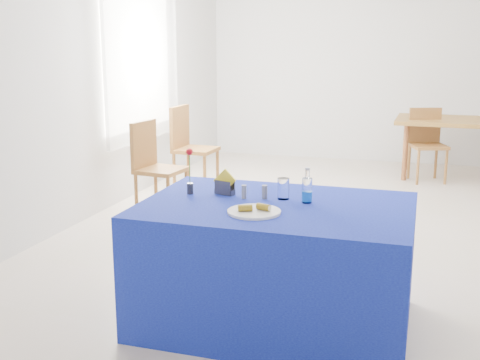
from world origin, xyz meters
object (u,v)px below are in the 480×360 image
chair_win_a (153,162)px  chair_win_b (189,142)px  oak_table (457,125)px  plate (254,212)px  chair_bg_left (426,139)px  water_bottle (307,191)px  blue_table (275,264)px

chair_win_a → chair_win_b: 1.05m
oak_table → chair_win_b: size_ratio=1.53×
plate → chair_win_a: chair_win_a is taller
plate → chair_win_a: size_ratio=0.32×
chair_bg_left → chair_win_a: size_ratio=0.95×
water_bottle → oak_table: (1.03, 4.57, -0.15)m
oak_table → water_bottle: bearing=-102.8°
chair_bg_left → chair_win_a: (-2.57, -2.46, 0.02)m
chair_bg_left → chair_win_b: (-2.62, -1.41, 0.05)m
plate → oak_table: 5.05m
water_bottle → plate: bearing=-127.6°
blue_table → chair_win_b: chair_win_b is taller
chair_win_b → blue_table: bearing=-146.4°
water_bottle → chair_win_a: water_bottle is taller
plate → chair_bg_left: 4.73m
oak_table → chair_bg_left: 0.47m
blue_table → water_bottle: (0.17, 0.09, 0.45)m
water_bottle → chair_bg_left: size_ratio=0.24×
plate → chair_win_b: (-1.71, 3.22, -0.20)m
oak_table → chair_bg_left: size_ratio=1.68×
water_bottle → chair_win_b: size_ratio=0.22×
blue_table → oak_table: (1.20, 4.66, 0.30)m
blue_table → oak_table: 4.82m
plate → water_bottle: (0.24, 0.31, 0.06)m
chair_win_a → chair_bg_left: bearing=-39.8°
blue_table → oak_table: bearing=75.5°
oak_table → chair_win_a: chair_win_a is taller
plate → blue_table: (0.07, 0.23, -0.39)m
plate → chair_win_a: (-1.66, 2.17, -0.22)m
oak_table → chair_win_a: 4.00m
water_bottle → chair_win_a: (-1.90, 1.86, -0.28)m
plate → oak_table: plate is taller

